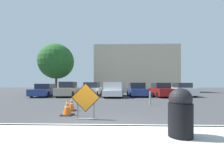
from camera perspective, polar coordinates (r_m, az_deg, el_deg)
The scene contains 18 objects.
ground_plane at distance 14.58m, azimuth -0.01°, elevation -5.50°, with size 96.00×96.00×0.00m, color #3D3D3F.
sidewalk_strip at distance 3.50m, azimuth -6.10°, elevation -21.91°, with size 24.76×2.58×0.14m.
curb_lip at distance 4.72m, azimuth -3.87°, elevation -16.11°, with size 24.76×0.20×0.14m.
road_closed_sign at distance 5.97m, azimuth -10.00°, elevation -6.09°, with size 1.13×0.20×1.42m.
traffic_cone_nearest at distance 7.01m, azimuth -16.69°, elevation -8.41°, with size 0.52×0.52×0.74m.
traffic_cone_second at distance 8.10m, azimuth -15.14°, elevation -7.27°, with size 0.42×0.42×0.74m.
parked_car_nearest at distance 18.68m, azimuth -23.98°, elevation -2.27°, with size 2.13×4.76×1.43m.
parked_car_second at distance 17.69m, azimuth -16.37°, elevation -2.09°, with size 1.97×4.50×1.65m.
parked_car_third at distance 17.71m, azimuth -7.67°, elevation -2.18°, with size 2.00×4.31×1.60m.
pickup_truck at distance 16.45m, azimuth 0.67°, elevation -2.38°, with size 2.22×5.61×1.60m.
parked_car_fourth at distance 17.39m, azimuth 9.39°, elevation -2.31°, with size 2.04×4.37×1.55m.
parked_car_fifth at distance 17.47m, azimuth 18.09°, elevation -2.30°, with size 2.00×4.43×1.53m.
parked_car_sixth at distance 18.90m, azimuth 25.21°, elevation -2.09°, with size 1.82×4.03×1.53m.
trash_bin at distance 3.92m, azimuth 24.59°, elevation -9.68°, with size 0.55×0.55×1.14m.
bollard_nearest at distance 10.27m, azimuth 14.33°, elevation -5.10°, with size 0.12×0.12×0.90m.
bollard_second at distance 10.77m, azimuth 23.30°, elevation -4.54°, with size 0.12×0.12×1.02m.
building_facade_backdrop at distance 27.40m, azimuth 8.78°, elevation 5.38°, with size 14.23×5.00×7.99m.
street_tree_behind_lot at distance 24.22m, azimuth -20.49°, elevation 8.07°, with size 5.25×5.25×7.44m.
Camera 1 is at (0.44, -4.51, 1.37)m, focal length 24.00 mm.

